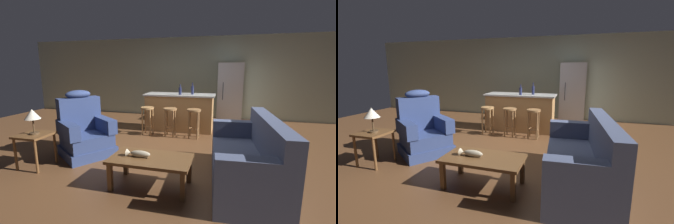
% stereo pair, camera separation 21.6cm
% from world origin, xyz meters
% --- Properties ---
extents(ground_plane, '(12.00, 12.00, 0.00)m').
position_xyz_m(ground_plane, '(0.00, 0.00, 0.00)').
color(ground_plane, brown).
extents(back_wall, '(12.00, 0.05, 2.60)m').
position_xyz_m(back_wall, '(0.00, 3.12, 1.30)').
color(back_wall, '#9EA88E').
rests_on(back_wall, ground_plane).
extents(coffee_table, '(1.10, 0.60, 0.42)m').
position_xyz_m(coffee_table, '(0.23, -1.63, 0.36)').
color(coffee_table, brown).
rests_on(coffee_table, ground_plane).
extents(fish_figurine, '(0.34, 0.10, 0.10)m').
position_xyz_m(fish_figurine, '(0.06, -1.65, 0.46)').
color(fish_figurine, '#4C3823').
rests_on(fish_figurine, coffee_table).
extents(couch, '(0.97, 1.95, 0.94)m').
position_xyz_m(couch, '(1.52, -1.18, 0.34)').
color(couch, '#4C5675').
rests_on(couch, ground_plane).
extents(recliner_near_lamp, '(1.17, 1.17, 1.20)m').
position_xyz_m(recliner_near_lamp, '(-1.36, -0.80, 0.42)').
color(recliner_near_lamp, navy).
rests_on(recliner_near_lamp, ground_plane).
extents(end_table, '(0.48, 0.48, 0.56)m').
position_xyz_m(end_table, '(-1.80, -1.51, 0.46)').
color(end_table, brown).
rests_on(end_table, ground_plane).
extents(table_lamp, '(0.24, 0.24, 0.41)m').
position_xyz_m(table_lamp, '(-1.78, -1.51, 0.87)').
color(table_lamp, '#4C3823').
rests_on(table_lamp, end_table).
extents(kitchen_island, '(1.80, 0.70, 0.95)m').
position_xyz_m(kitchen_island, '(0.00, 1.35, 0.48)').
color(kitchen_island, '#AD7F4C').
rests_on(kitchen_island, ground_plane).
extents(bar_stool_left, '(0.32, 0.32, 0.68)m').
position_xyz_m(bar_stool_left, '(-0.67, 0.72, 0.47)').
color(bar_stool_left, '#A87A47').
rests_on(bar_stool_left, ground_plane).
extents(bar_stool_middle, '(0.32, 0.32, 0.68)m').
position_xyz_m(bar_stool_middle, '(-0.10, 0.72, 0.47)').
color(bar_stool_middle, olive).
rests_on(bar_stool_middle, ground_plane).
extents(bar_stool_right, '(0.32, 0.32, 0.68)m').
position_xyz_m(bar_stool_right, '(0.47, 0.72, 0.47)').
color(bar_stool_right, olive).
rests_on(bar_stool_right, ground_plane).
extents(refrigerator, '(0.70, 0.69, 1.76)m').
position_xyz_m(refrigerator, '(1.26, 2.55, 0.88)').
color(refrigerator, '#B7B7BC').
rests_on(refrigerator, ground_plane).
extents(bottle_tall_green, '(0.07, 0.07, 0.30)m').
position_xyz_m(bottle_tall_green, '(0.33, 1.34, 1.06)').
color(bottle_tall_green, '#23284C').
rests_on(bottle_tall_green, kitchen_island).
extents(bottle_short_amber, '(0.07, 0.07, 0.26)m').
position_xyz_m(bottle_short_amber, '(0.05, 1.18, 1.05)').
color(bottle_short_amber, '#23284C').
rests_on(bottle_short_amber, kitchen_island).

